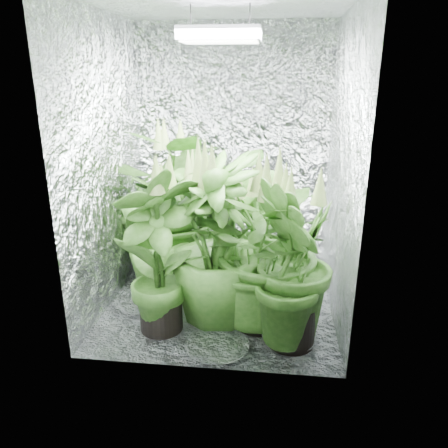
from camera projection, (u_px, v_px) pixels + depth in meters
name	position (u px, v px, depth m)	size (l,w,h in m)	color
ground	(221.00, 300.00, 3.26)	(1.60, 1.60, 0.00)	white
walls	(220.00, 168.00, 2.93)	(1.62, 1.62, 2.00)	white
ceiling	(220.00, 3.00, 2.61)	(1.60, 1.60, 0.01)	white
grow_lamp	(220.00, 35.00, 2.66)	(0.50, 0.30, 0.22)	gray
plant_a	(171.00, 202.00, 3.52)	(1.34, 1.34, 1.30)	black
plant_b	(203.00, 216.00, 3.59)	(0.72, 0.72, 1.06)	black
plant_c	(253.00, 234.00, 3.32)	(0.66, 0.66, 0.99)	black
plant_d	(158.00, 233.00, 3.34)	(0.70, 0.70, 0.98)	black
plant_e	(261.00, 247.00, 2.76)	(1.21, 1.21, 1.19)	black
plant_f	(158.00, 252.00, 2.72)	(0.81, 0.81, 1.18)	black
plant_g	(294.00, 266.00, 2.57)	(0.59, 0.59, 1.14)	black
plant_h	(218.00, 243.00, 2.82)	(0.88, 0.88, 1.22)	black
circulation_fan	(301.00, 274.00, 3.31)	(0.18, 0.33, 0.38)	black
plant_label	(303.00, 303.00, 2.61)	(0.05, 0.01, 0.07)	white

